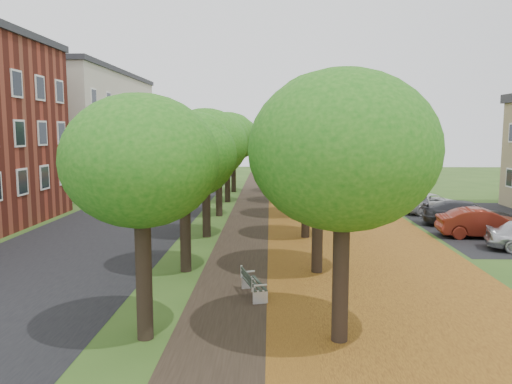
# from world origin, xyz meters

# --- Properties ---
(ground) EXTENTS (120.00, 120.00, 0.00)m
(ground) POSITION_xyz_m (0.00, 0.00, 0.00)
(ground) COLOR #2D4C19
(ground) RESTS_ON ground
(street_asphalt) EXTENTS (8.00, 70.00, 0.01)m
(street_asphalt) POSITION_xyz_m (-7.50, 15.00, 0.00)
(street_asphalt) COLOR black
(street_asphalt) RESTS_ON ground
(footpath) EXTENTS (3.20, 70.00, 0.01)m
(footpath) POSITION_xyz_m (0.00, 15.00, 0.00)
(footpath) COLOR black
(footpath) RESTS_ON ground
(leaf_verge) EXTENTS (7.50, 70.00, 0.01)m
(leaf_verge) POSITION_xyz_m (5.00, 15.00, 0.01)
(leaf_verge) COLOR #99621C
(leaf_verge) RESTS_ON ground
(parking_lot) EXTENTS (9.00, 16.00, 0.01)m
(parking_lot) POSITION_xyz_m (13.50, 16.00, 0.00)
(parking_lot) COLOR black
(parking_lot) RESTS_ON ground
(tree_row_west) EXTENTS (4.12, 34.12, 6.19)m
(tree_row_west) POSITION_xyz_m (-2.20, 15.00, 4.41)
(tree_row_west) COLOR black
(tree_row_west) RESTS_ON ground
(tree_row_east) EXTENTS (4.12, 34.12, 6.19)m
(tree_row_east) POSITION_xyz_m (2.60, 15.00, 4.41)
(tree_row_east) COLOR black
(tree_row_east) RESTS_ON ground
(building_cream) EXTENTS (10.30, 20.30, 10.40)m
(building_cream) POSITION_xyz_m (-17.00, 33.00, 5.21)
(building_cream) COLOR beige
(building_cream) RESTS_ON ground
(bench) EXTENTS (0.90, 1.70, 0.77)m
(bench) POSITION_xyz_m (0.35, 3.27, 0.40)
(bench) COLOR #283228
(bench) RESTS_ON ground
(car_red) EXTENTS (4.38, 1.88, 1.40)m
(car_red) POSITION_xyz_m (11.18, 12.17, 0.70)
(car_red) COLOR maroon
(car_red) RESTS_ON ground
(car_grey) EXTENTS (5.04, 3.10, 1.36)m
(car_grey) POSITION_xyz_m (11.53, 15.01, 0.68)
(car_grey) COLOR #2C2D31
(car_grey) RESTS_ON ground
(car_white) EXTENTS (4.85, 3.65, 1.22)m
(car_white) POSITION_xyz_m (11.00, 19.65, 0.61)
(car_white) COLOR silver
(car_white) RESTS_ON ground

